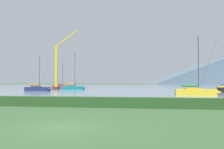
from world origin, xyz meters
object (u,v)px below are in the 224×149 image
object	(u,v)px
sailboat_slip_6	(38,89)
sailboat_slip_1	(196,91)
sailboat_slip_0	(73,87)
sailboat_slip_3	(61,87)
dock_crane	(57,69)

from	to	relation	value
sailboat_slip_6	sailboat_slip_1	bearing A→B (deg)	-22.98
sailboat_slip_0	sailboat_slip_6	world-z (taller)	sailboat_slip_0
sailboat_slip_0	sailboat_slip_1	bearing A→B (deg)	-45.65
sailboat_slip_0	sailboat_slip_3	world-z (taller)	sailboat_slip_0
sailboat_slip_1	dock_crane	distance (m)	51.85
sailboat_slip_6	sailboat_slip_0	bearing A→B (deg)	71.22
sailboat_slip_0	dock_crane	bearing A→B (deg)	170.08
sailboat_slip_0	sailboat_slip_6	bearing A→B (deg)	-111.32
sailboat_slip_0	sailboat_slip_6	distance (m)	16.06
sailboat_slip_1	sailboat_slip_3	bearing A→B (deg)	133.07
sailboat_slip_6	sailboat_slip_3	bearing A→B (deg)	98.33
sailboat_slip_3	sailboat_slip_6	size ratio (longest dim) A/B	1.07
dock_crane	sailboat_slip_6	bearing A→B (deg)	-87.61
dock_crane	sailboat_slip_0	bearing A→B (deg)	-7.59
sailboat_slip_1	sailboat_slip_3	xyz separation A→B (m)	(-43.31, 46.29, -0.02)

